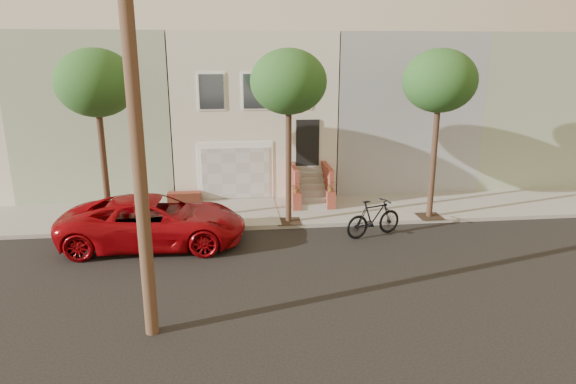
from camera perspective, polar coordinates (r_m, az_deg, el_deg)
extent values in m
plane|color=black|center=(15.13, -2.03, -8.81)|extent=(90.00, 90.00, 0.00)
cube|color=#9A978C|center=(20.10, -3.25, -2.36)|extent=(40.00, 3.70, 0.15)
cube|color=beige|center=(25.11, -4.18, 9.56)|extent=(7.00, 8.00, 7.00)
cube|color=gray|center=(25.74, -19.67, 8.85)|extent=(6.50, 8.00, 7.00)
cube|color=gray|center=(26.29, 11.01, 9.58)|extent=(6.50, 8.00, 7.00)
cube|color=gray|center=(28.90, 23.57, 9.10)|extent=(6.50, 8.00, 7.00)
cube|color=white|center=(21.52, -5.99, 2.44)|extent=(3.20, 0.12, 2.50)
cube|color=beige|center=(21.49, -5.98, 2.15)|extent=(2.90, 0.06, 2.20)
cube|color=#9A978C|center=(20.05, -5.82, -2.21)|extent=(3.20, 3.70, 0.02)
cube|color=#964228|center=(21.57, -11.76, -0.60)|extent=(1.40, 0.45, 0.44)
cube|color=black|center=(21.49, 2.25, 5.63)|extent=(1.00, 0.06, 2.00)
cube|color=#3F4751|center=(20.99, -8.75, 11.28)|extent=(1.00, 0.06, 1.40)
cube|color=white|center=(21.01, -8.75, 11.28)|extent=(1.15, 0.05, 1.55)
cube|color=#3F4751|center=(21.01, -3.75, 11.43)|extent=(1.00, 0.06, 1.40)
cube|color=white|center=(21.03, -3.75, 11.43)|extent=(1.15, 0.05, 1.55)
cube|color=#3F4751|center=(21.17, 1.22, 11.49)|extent=(1.00, 0.06, 1.40)
cube|color=white|center=(21.19, 1.22, 11.49)|extent=(1.15, 0.05, 1.55)
cube|color=#9A978C|center=(20.31, 2.95, -1.65)|extent=(1.20, 0.28, 0.20)
cube|color=#9A978C|center=(20.51, 2.83, -0.88)|extent=(1.20, 0.28, 0.20)
cube|color=#9A978C|center=(20.73, 2.71, -0.14)|extent=(1.20, 0.28, 0.20)
cube|color=#9A978C|center=(20.94, 2.60, 0.59)|extent=(1.20, 0.28, 0.20)
cube|color=#9A978C|center=(21.16, 2.48, 1.31)|extent=(1.20, 0.28, 0.20)
cube|color=#9A978C|center=(21.38, 2.37, 2.01)|extent=(1.20, 0.28, 0.20)
cube|color=#9A978C|center=(21.60, 2.27, 2.70)|extent=(1.20, 0.28, 0.20)
cube|color=brown|center=(20.82, 0.70, 0.80)|extent=(0.18, 1.96, 1.60)
cube|color=brown|center=(21.03, 4.48, 0.91)|extent=(0.18, 1.96, 1.60)
cube|color=brown|center=(20.10, 1.01, -1.07)|extent=(0.35, 0.35, 0.70)
imported|color=#1C4F1C|center=(19.94, 1.02, 0.52)|extent=(0.40, 0.35, 0.45)
cube|color=brown|center=(20.32, 4.93, -0.94)|extent=(0.35, 0.35, 0.70)
imported|color=#1C4F1C|center=(20.17, 4.96, 0.63)|extent=(0.41, 0.35, 0.45)
cube|color=#2D2116|center=(19.19, -19.64, -3.89)|extent=(0.90, 0.90, 0.02)
cylinder|color=#3D271C|center=(18.64, -20.22, 2.21)|extent=(0.22, 0.22, 4.20)
ellipsoid|color=#1C4F1C|center=(18.23, -21.12, 11.57)|extent=(2.70, 2.57, 2.29)
cube|color=#2D2116|center=(18.78, 0.06, -3.37)|extent=(0.90, 0.90, 0.02)
cylinder|color=#3D271C|center=(18.21, 0.07, 2.88)|extent=(0.22, 0.22, 4.20)
ellipsoid|color=#1C4F1C|center=(17.80, 0.07, 12.51)|extent=(2.70, 2.57, 2.29)
cube|color=#2D2116|center=(20.14, 15.82, -2.67)|extent=(0.90, 0.90, 0.02)
cylinder|color=#3D271C|center=(19.61, 16.27, 3.16)|extent=(0.22, 0.22, 4.20)
ellipsoid|color=#1C4F1C|center=(19.22, 16.96, 12.08)|extent=(2.70, 2.57, 2.29)
cylinder|color=#402C1D|center=(10.81, -17.10, 8.32)|extent=(0.30, 0.30, 10.00)
imported|color=#94060B|center=(17.26, -15.03, -3.25)|extent=(6.11, 2.96, 1.68)
imported|color=black|center=(17.79, 9.78, -2.93)|extent=(2.31, 1.36, 1.34)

